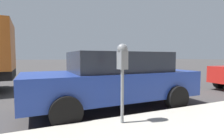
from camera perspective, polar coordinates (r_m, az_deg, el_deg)
The scene contains 3 objects.
ground_plane at distance 6.06m, azimuth 0.37°, elevation -8.90°, with size 220.00×220.00×0.00m, color #3D3A3A.
parking_meter at distance 3.21m, azimuth 3.40°, elevation 2.33°, with size 0.21×0.19×1.48m.
car_blue at distance 4.72m, azimuth 0.79°, elevation -2.84°, with size 2.08×4.54×1.51m.
Camera 1 is at (-5.41, 2.37, 1.37)m, focal length 28.00 mm.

